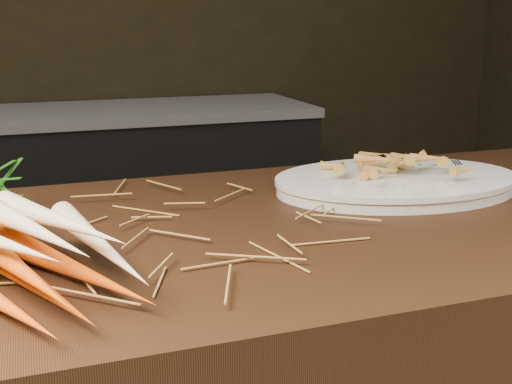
% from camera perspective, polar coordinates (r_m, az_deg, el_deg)
% --- Properties ---
extents(back_counter, '(1.82, 0.62, 0.84)m').
position_cam_1_polar(back_counter, '(2.89, -13.38, -1.04)').
color(back_counter, black).
rests_on(back_counter, ground).
extents(straw_bedding, '(1.40, 0.60, 0.02)m').
position_cam_1_polar(straw_bedding, '(0.94, -20.47, -4.21)').
color(straw_bedding, olive).
rests_on(straw_bedding, main_counter).
extents(serving_platter, '(0.48, 0.34, 0.02)m').
position_cam_1_polar(serving_platter, '(1.20, 12.39, 0.67)').
color(serving_platter, white).
rests_on(serving_platter, main_counter).
extents(roasted_veg_heap, '(0.24, 0.18, 0.05)m').
position_cam_1_polar(roasted_veg_heap, '(1.19, 12.49, 2.39)').
color(roasted_veg_heap, '#BD883A').
rests_on(roasted_veg_heap, serving_platter).
extents(serving_fork, '(0.08, 0.16, 0.00)m').
position_cam_1_polar(serving_fork, '(1.26, 19.39, 1.47)').
color(serving_fork, silver).
rests_on(serving_fork, serving_platter).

